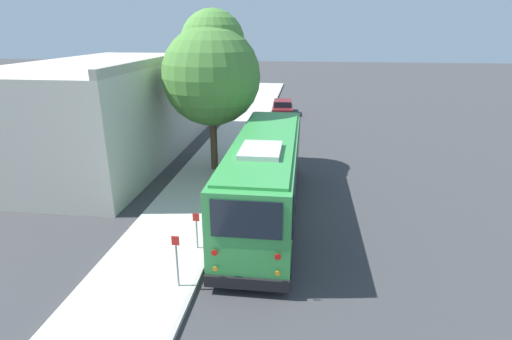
# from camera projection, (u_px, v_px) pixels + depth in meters

# --- Properties ---
(ground_plane) EXTENTS (160.00, 160.00, 0.00)m
(ground_plane) POSITION_uv_depth(u_px,v_px,m) (272.00, 211.00, 16.81)
(ground_plane) COLOR #3D3D3F
(sidewalk_slab) EXTENTS (80.00, 3.31, 0.15)m
(sidewalk_slab) POSITION_uv_depth(u_px,v_px,m) (190.00, 205.00, 17.19)
(sidewalk_slab) COLOR beige
(sidewalk_slab) RESTS_ON ground
(curb_strip) EXTENTS (80.00, 0.14, 0.15)m
(curb_strip) POSITION_uv_depth(u_px,v_px,m) (229.00, 207.00, 17.00)
(curb_strip) COLOR #AAA69D
(curb_strip) RESTS_ON ground
(shuttle_bus) EXTENTS (11.15, 2.68, 3.41)m
(shuttle_bus) POSITION_uv_depth(u_px,v_px,m) (266.00, 172.00, 15.94)
(shuttle_bus) COLOR green
(shuttle_bus) RESTS_ON ground
(parked_sedan_tan) EXTENTS (4.51, 2.08, 1.27)m
(parked_sedan_tan) POSITION_uv_depth(u_px,v_px,m) (275.00, 126.00, 28.78)
(parked_sedan_tan) COLOR tan
(parked_sedan_tan) RESTS_ON ground
(parked_sedan_maroon) EXTENTS (4.63, 1.96, 1.27)m
(parked_sedan_maroon) POSITION_uv_depth(u_px,v_px,m) (283.00, 108.00, 35.44)
(parked_sedan_maroon) COLOR maroon
(parked_sedan_maroon) RESTS_ON ground
(street_tree) EXTENTS (4.90, 4.90, 8.05)m
(street_tree) POSITION_uv_depth(u_px,v_px,m) (212.00, 69.00, 19.80)
(street_tree) COLOR brown
(street_tree) RESTS_ON sidewalk_slab
(sign_post_near) EXTENTS (0.06, 0.22, 1.63)m
(sign_post_near) POSITION_uv_depth(u_px,v_px,m) (177.00, 261.00, 11.39)
(sign_post_near) COLOR gray
(sign_post_near) RESTS_ON sidewalk_slab
(sign_post_far) EXTENTS (0.06, 0.22, 1.30)m
(sign_post_far) POSITION_uv_depth(u_px,v_px,m) (197.00, 230.00, 13.45)
(sign_post_far) COLOR gray
(sign_post_far) RESTS_ON sidewalk_slab
(building_backdrop) EXTENTS (16.93, 8.10, 5.87)m
(building_backdrop) POSITION_uv_depth(u_px,v_px,m) (109.00, 109.00, 23.64)
(building_backdrop) COLOR beige
(building_backdrop) RESTS_ON ground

